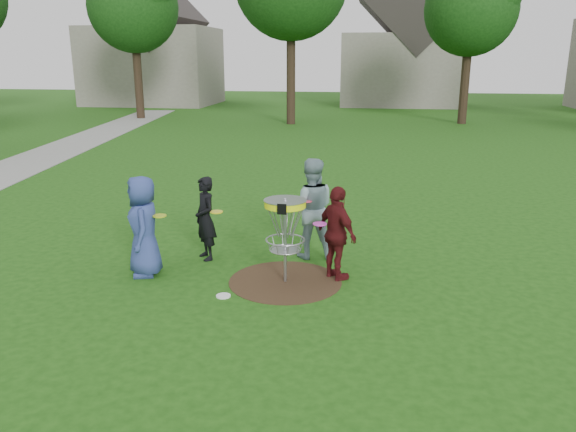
# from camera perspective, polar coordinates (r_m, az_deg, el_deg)

# --- Properties ---
(ground) EXTENTS (100.00, 100.00, 0.00)m
(ground) POSITION_cam_1_polar(r_m,az_deg,el_deg) (8.98, -0.28, -6.67)
(ground) COLOR #19470F
(ground) RESTS_ON ground
(dirt_patch) EXTENTS (1.80, 1.80, 0.01)m
(dirt_patch) POSITION_cam_1_polar(r_m,az_deg,el_deg) (8.98, -0.28, -6.64)
(dirt_patch) COLOR #47331E
(dirt_patch) RESTS_ON ground
(concrete_path) EXTENTS (7.75, 39.92, 0.02)m
(concrete_path) POSITION_cam_1_polar(r_m,az_deg,el_deg) (20.03, -26.01, 4.40)
(concrete_path) COLOR #9E9E99
(concrete_path) RESTS_ON ground
(player_blue) EXTENTS (0.77, 0.94, 1.64)m
(player_blue) POSITION_cam_1_polar(r_m,az_deg,el_deg) (9.30, -14.46, -1.02)
(player_blue) COLOR navy
(player_blue) RESTS_ON ground
(player_black) EXTENTS (0.61, 0.64, 1.47)m
(player_black) POSITION_cam_1_polar(r_m,az_deg,el_deg) (9.85, -8.41, -0.25)
(player_black) COLOR black
(player_black) RESTS_ON ground
(player_grey) EXTENTS (0.96, 0.80, 1.78)m
(player_grey) POSITION_cam_1_polar(r_m,az_deg,el_deg) (9.81, 2.33, 0.77)
(player_grey) COLOR #7C98A0
(player_grey) RESTS_ON ground
(player_maroon) EXTENTS (0.86, 0.92, 1.52)m
(player_maroon) POSITION_cam_1_polar(r_m,az_deg,el_deg) (8.88, 5.00, -1.79)
(player_maroon) COLOR #511215
(player_maroon) RESTS_ON ground
(disc_on_grass) EXTENTS (0.22, 0.22, 0.02)m
(disc_on_grass) POSITION_cam_1_polar(r_m,az_deg,el_deg) (8.50, -6.58, -8.07)
(disc_on_grass) COLOR white
(disc_on_grass) RESTS_ON ground
(disc_golf_basket) EXTENTS (0.66, 0.67, 1.38)m
(disc_golf_basket) POSITION_cam_1_polar(r_m,az_deg,el_deg) (8.64, -0.29, -0.42)
(disc_golf_basket) COLOR #9EA0A5
(disc_golf_basket) RESTS_ON ground
(held_discs) EXTENTS (2.76, 1.19, 0.21)m
(held_discs) POSITION_cam_1_polar(r_m,az_deg,el_deg) (9.20, -3.85, 0.32)
(held_discs) COLOR #BED117
(held_discs) RESTS_ON ground
(house_row) EXTENTS (44.50, 10.65, 11.62)m
(house_row) POSITION_cam_1_polar(r_m,az_deg,el_deg) (41.42, 13.90, 16.41)
(house_row) COLOR gray
(house_row) RESTS_ON ground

